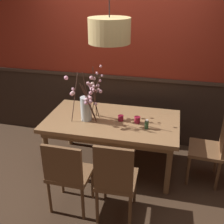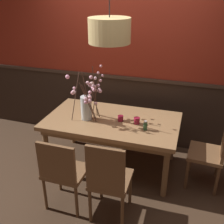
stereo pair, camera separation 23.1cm
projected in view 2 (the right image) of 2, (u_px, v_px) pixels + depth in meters
The scene contains 13 objects.
ground_plane at pixel (112, 165), 3.89m from camera, with size 24.00×24.00×0.00m, color #422D1E.
back_wall at pixel (129, 52), 3.98m from camera, with size 5.02×0.14×2.91m.
dining_table at pixel (112, 125), 3.62m from camera, with size 1.75×0.99×0.73m.
chair_far_side_left at pixel (116, 104), 4.53m from camera, with size 0.41×0.43×0.95m.
chair_far_side_right at pixel (146, 110), 4.37m from camera, with size 0.44×0.41×0.90m.
chair_near_side_right at pixel (109, 178), 2.79m from camera, with size 0.42×0.44×0.98m.
chair_near_side_left at pixel (63, 171), 2.95m from camera, with size 0.46×0.40×0.90m.
chair_head_east_end at pixel (212, 151), 3.32m from camera, with size 0.44×0.47×0.88m.
vase_with_blossoms at pixel (87, 104), 3.50m from camera, with size 0.53×0.45×0.74m.
candle_holder_nearer_center at pixel (121, 118), 3.52m from camera, with size 0.08×0.08×0.08m.
candle_holder_nearer_edge at pixel (137, 121), 3.45m from camera, with size 0.08×0.08×0.09m.
condiment_bottle at pixel (145, 126), 3.30m from camera, with size 0.05×0.05×0.12m.
pendant_lamp at pixel (110, 31), 3.11m from camera, with size 0.50×0.50×1.19m.
Camera 2 is at (0.95, -3.05, 2.35)m, focal length 43.45 mm.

